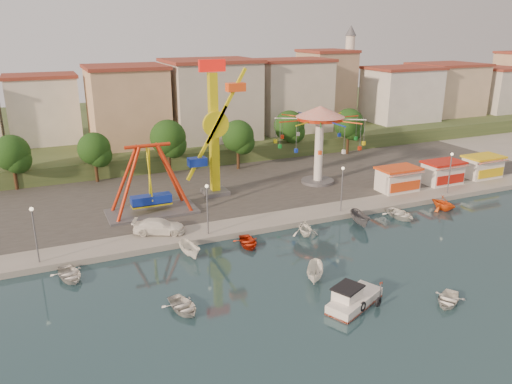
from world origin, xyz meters
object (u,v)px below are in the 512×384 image
wave_swinger (320,127)px  rowboat_a (183,306)px  skiff (315,273)px  pirate_ship_ride (150,181)px  kamikaze_tower (217,132)px  van (159,226)px  cabin_motorboat (353,300)px

wave_swinger → rowboat_a: bearing=-138.2°
wave_swinger → skiff: 27.53m
pirate_ship_ride → kamikaze_tower: 10.55m
rowboat_a → wave_swinger: bearing=30.5°
wave_swinger → skiff: (-13.69, -22.67, -7.50)m
rowboat_a → skiff: size_ratio=0.99×
pirate_ship_ride → van: pirate_ship_ride is taller
pirate_ship_ride → kamikaze_tower: size_ratio=0.61×
kamikaze_tower → wave_swinger: 14.01m
skiff → van: 17.41m
rowboat_a → skiff: 11.73m
wave_swinger → rowboat_a: wave_swinger is taller
cabin_motorboat → pirate_ship_ride: bearing=86.7°
wave_swinger → van: wave_swinger is taller
wave_swinger → rowboat_a: (-25.42, -22.75, -7.83)m
pirate_ship_ride → rowboat_a: bearing=-96.4°
kamikaze_tower → van: size_ratio=3.16×
skiff → kamikaze_tower: bearing=124.9°
cabin_motorboat → rowboat_a: 13.20m
kamikaze_tower → cabin_motorboat: 29.53m
van → rowboat_a: bearing=-163.9°
kamikaze_tower → cabin_motorboat: (0.89, -28.40, -8.04)m
pirate_ship_ride → rowboat_a: (-2.30, -20.46, -4.02)m
rowboat_a → van: van is taller
pirate_ship_ride → van: size_ratio=1.91×
kamikaze_tower → rowboat_a: kamikaze_tower is taller
cabin_motorboat → skiff: size_ratio=1.57×
pirate_ship_ride → wave_swinger: wave_swinger is taller
kamikaze_tower → wave_swinger: size_ratio=1.42×
rowboat_a → van: size_ratio=0.68×
kamikaze_tower → wave_swinger: bearing=-3.9°
cabin_motorboat → skiff: 4.82m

